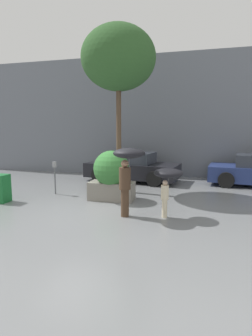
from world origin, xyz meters
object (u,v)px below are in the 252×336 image
object	(u,v)px
person_child	(168,177)
parked_car_near	(133,168)
planter_box	(112,175)
person_adult	(128,165)
newspaper_box	(0,188)
parking_meter	(55,171)
street_tree	(118,59)

from	to	relation	value
person_child	parked_car_near	size ratio (longest dim) A/B	0.30
planter_box	parked_car_near	distance (m)	3.51
person_adult	parked_car_near	xyz separation A→B (m)	(-1.00, 5.09, -0.80)
person_child	newspaper_box	distance (m)	5.41
person_child	parking_meter	bearing A→B (deg)	125.90
newspaper_box	parking_meter	bearing A→B (deg)	49.49
parked_car_near	street_tree	bearing A→B (deg)	-172.58
parking_meter	newspaper_box	bearing A→B (deg)	-130.51
person_adult	newspaper_box	world-z (taller)	person_adult
street_tree	newspaper_box	xyz separation A→B (m)	(-3.31, -2.38, -4.37)
planter_box	street_tree	bearing A→B (deg)	94.31
newspaper_box	street_tree	bearing A→B (deg)	35.72
person_child	newspaper_box	bearing A→B (deg)	144.57
planter_box	parking_meter	xyz separation A→B (m)	(-2.22, 0.25, 0.01)
street_tree	parking_meter	distance (m)	4.61
person_child	newspaper_box	size ratio (longest dim) A/B	1.46
planter_box	person_child	bearing A→B (deg)	-34.64
person_child	parking_meter	size ratio (longest dim) A/B	1.11
newspaper_box	person_adult	bearing A→B (deg)	-6.02
planter_box	parked_car_near	size ratio (longest dim) A/B	0.38
newspaper_box	parked_car_near	bearing A→B (deg)	54.22
person_adult	street_tree	xyz separation A→B (m)	(-1.03, 2.84, 3.41)
person_adult	parked_car_near	distance (m)	5.25
person_adult	newspaper_box	size ratio (longest dim) A/B	2.05
person_child	newspaper_box	world-z (taller)	person_child
planter_box	newspaper_box	bearing A→B (deg)	-161.61
street_tree	parking_meter	world-z (taller)	street_tree
person_adult	parked_car_near	size ratio (longest dim) A/B	0.42
parked_car_near	newspaper_box	world-z (taller)	parked_car_near
person_child	parking_meter	world-z (taller)	person_child
person_adult	parking_meter	bearing A→B (deg)	171.95
person_child	planter_box	bearing A→B (deg)	112.30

